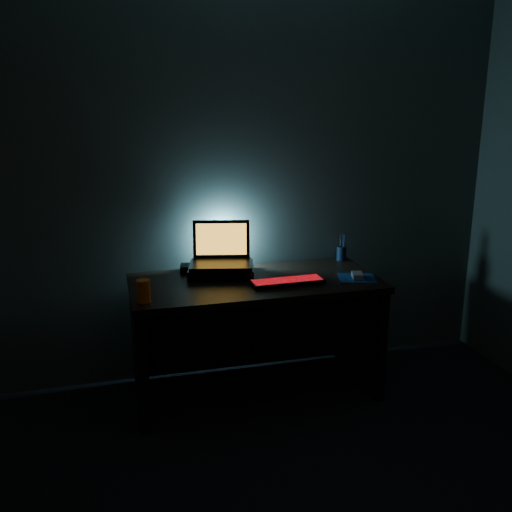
{
  "coord_description": "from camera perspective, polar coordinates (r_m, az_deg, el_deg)",
  "views": [
    {
      "loc": [
        -0.83,
        -1.56,
        1.8
      ],
      "look_at": [
        -0.01,
        1.57,
        0.91
      ],
      "focal_mm": 40.0,
      "sensor_mm": 36.0,
      "label": 1
    }
  ],
  "objects": [
    {
      "name": "pen_cup",
      "position": [
        3.91,
        8.55,
        0.26
      ],
      "size": [
        0.08,
        0.08,
        0.09
      ],
      "primitive_type": "cylinder",
      "rotation": [
        0.0,
        0.0,
        0.21
      ],
      "color": "black",
      "rests_on": "desk"
    },
    {
      "name": "room",
      "position": [
        1.85,
        12.74,
        -2.37
      ],
      "size": [
        3.5,
        4.0,
        2.5
      ],
      "color": "black",
      "rests_on": "ground"
    },
    {
      "name": "riser",
      "position": [
        3.56,
        -3.5,
        -1.41
      ],
      "size": [
        0.46,
        0.38,
        0.06
      ],
      "primitive_type": "cube",
      "rotation": [
        0.0,
        0.0,
        -0.22
      ],
      "color": "black",
      "rests_on": "desk"
    },
    {
      "name": "router",
      "position": [
        3.64,
        -6.5,
        -1.22
      ],
      "size": [
        0.15,
        0.13,
        0.04
      ],
      "rotation": [
        0.0,
        0.0,
        -0.17
      ],
      "color": "black",
      "rests_on": "desk"
    },
    {
      "name": "desk",
      "position": [
        3.59,
        -0.29,
        -6.09
      ],
      "size": [
        1.5,
        0.7,
        0.75
      ],
      "color": "black",
      "rests_on": "ground"
    },
    {
      "name": "laptop",
      "position": [
        3.58,
        -3.5,
        0.21
      ],
      "size": [
        0.43,
        0.36,
        0.26
      ],
      "rotation": [
        0.0,
        0.0,
        -0.22
      ],
      "color": "black",
      "rests_on": "riser"
    },
    {
      "name": "juice_glass",
      "position": [
        3.12,
        -11.19,
        -3.46
      ],
      "size": [
        0.08,
        0.08,
        0.13
      ],
      "primitive_type": "cylinder",
      "rotation": [
        0.0,
        0.0,
        -0.11
      ],
      "color": "orange",
      "rests_on": "desk"
    },
    {
      "name": "mouse",
      "position": [
        3.53,
        10.1,
        -1.92
      ],
      "size": [
        0.09,
        0.11,
        0.03
      ],
      "primitive_type": "cube",
      "rotation": [
        0.0,
        0.0,
        -0.28
      ],
      "color": "gray",
      "rests_on": "mousepad"
    },
    {
      "name": "keyboard",
      "position": [
        3.38,
        3.15,
        -2.58
      ],
      "size": [
        0.44,
        0.15,
        0.03
      ],
      "rotation": [
        0.0,
        0.0,
        0.03
      ],
      "color": "black",
      "rests_on": "desk"
    },
    {
      "name": "mousepad",
      "position": [
        3.54,
        10.09,
        -2.19
      ],
      "size": [
        0.27,
        0.25,
        0.0
      ],
      "primitive_type": "cube",
      "rotation": [
        0.0,
        0.0,
        -0.28
      ],
      "color": "navy",
      "rests_on": "desk"
    }
  ]
}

